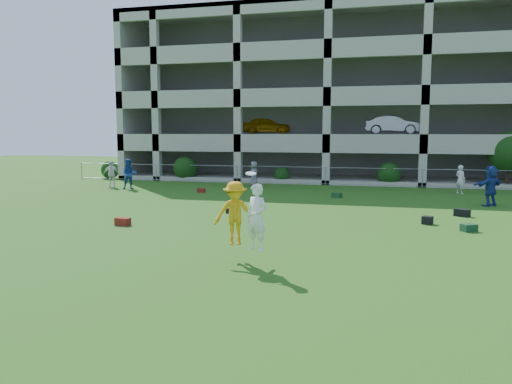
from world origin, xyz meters
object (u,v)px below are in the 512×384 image
(bystander_d, at_px, (490,186))
(bystander_e, at_px, (460,179))
(bystander_a, at_px, (129,174))
(bystander_c, at_px, (254,174))
(frisbee_contest, at_px, (241,214))
(crate_d, at_px, (427,220))
(bystander_b, at_px, (111,174))
(parking_garage, at_px, (339,100))

(bystander_d, xyz_separation_m, bystander_e, (-0.67, 4.60, -0.14))
(bystander_a, xyz_separation_m, bystander_e, (19.06, 2.47, -0.10))
(bystander_e, bearing_deg, bystander_c, 42.72)
(bystander_a, bearing_deg, frisbee_contest, -79.92)
(bystander_e, bearing_deg, bystander_d, 143.22)
(bystander_a, distance_m, bystander_d, 19.84)
(bystander_d, xyz_separation_m, crate_d, (-3.21, -5.57, -0.80))
(bystander_b, bearing_deg, bystander_a, -38.87)
(parking_garage, bearing_deg, bystander_c, -110.98)
(bystander_e, height_order, crate_d, bystander_e)
(frisbee_contest, height_order, parking_garage, parking_garage)
(bystander_a, xyz_separation_m, parking_garage, (11.24, 13.96, 5.10))
(bystander_b, distance_m, parking_garage, 19.22)
(bystander_a, bearing_deg, bystander_c, -4.46)
(bystander_b, height_order, bystander_c, bystander_b)
(bystander_b, bearing_deg, bystander_c, -2.74)
(parking_garage, bearing_deg, bystander_d, -62.20)
(bystander_e, bearing_deg, frisbee_contest, 110.55)
(bystander_b, height_order, bystander_d, bystander_d)
(bystander_a, xyz_separation_m, crate_d, (16.52, -7.70, -0.76))
(crate_d, xyz_separation_m, parking_garage, (-5.27, 21.66, 5.86))
(bystander_a, relative_size, crate_d, 5.21)
(crate_d, distance_m, frisbee_contest, 8.89)
(bystander_e, bearing_deg, bystander_a, 52.34)
(bystander_c, relative_size, crate_d, 4.61)
(bystander_e, xyz_separation_m, parking_garage, (-7.82, 11.49, 5.21))
(bystander_d, distance_m, parking_garage, 18.88)
(bystander_b, distance_m, crate_d, 19.91)
(bystander_c, xyz_separation_m, bystander_d, (12.71, -5.07, 0.15))
(bystander_d, bearing_deg, frisbee_contest, 14.64)
(bystander_c, relative_size, frisbee_contest, 0.81)
(bystander_a, bearing_deg, bystander_e, -19.80)
(bystander_a, bearing_deg, bystander_b, 131.95)
(bystander_b, bearing_deg, frisbee_contest, -68.19)
(bystander_c, bearing_deg, bystander_b, -88.64)
(bystander_e, relative_size, frisbee_contest, 0.81)
(bystander_c, bearing_deg, frisbee_contest, -0.50)
(bystander_b, relative_size, frisbee_contest, 0.83)
(bystander_e, relative_size, crate_d, 4.62)
(bystander_a, xyz_separation_m, bystander_d, (19.73, -2.13, 0.04))
(frisbee_contest, bearing_deg, bystander_e, 65.60)
(bystander_b, relative_size, bystander_e, 1.03)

